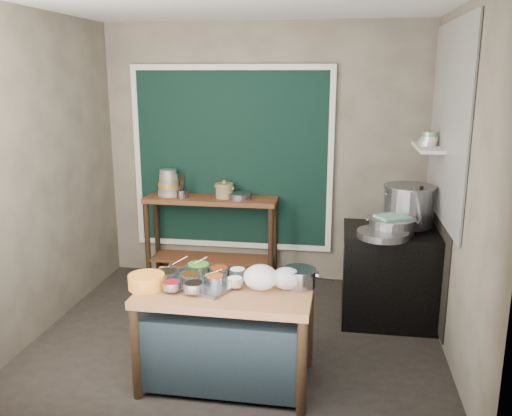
% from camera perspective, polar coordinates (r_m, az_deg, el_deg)
% --- Properties ---
extents(floor, '(3.50, 3.00, 0.02)m').
position_cam_1_polar(floor, '(4.95, -1.81, -13.35)').
color(floor, black).
rests_on(floor, ground).
extents(back_wall, '(3.50, 0.02, 2.80)m').
position_cam_1_polar(back_wall, '(5.95, 0.82, 5.63)').
color(back_wall, '#7A705E').
rests_on(back_wall, floor).
extents(left_wall, '(0.02, 3.00, 2.80)m').
position_cam_1_polar(left_wall, '(5.12, -21.72, 3.26)').
color(left_wall, '#7A705E').
rests_on(left_wall, floor).
extents(right_wall, '(0.02, 3.00, 2.80)m').
position_cam_1_polar(right_wall, '(4.50, 20.65, 2.02)').
color(right_wall, '#7A705E').
rests_on(right_wall, floor).
extents(ceiling, '(3.50, 3.00, 0.02)m').
position_cam_1_polar(ceiling, '(4.44, -2.10, 21.05)').
color(ceiling, '#7A705E').
rests_on(ceiling, back_wall).
extents(curtain_panel, '(2.10, 0.02, 1.90)m').
position_cam_1_polar(curtain_panel, '(5.98, -2.57, 5.17)').
color(curtain_panel, black).
rests_on(curtain_panel, back_wall).
extents(curtain_frame, '(2.22, 0.03, 2.02)m').
position_cam_1_polar(curtain_frame, '(5.97, -2.59, 5.16)').
color(curtain_frame, beige).
rests_on(curtain_frame, back_wall).
extents(tile_panel, '(0.02, 1.70, 1.70)m').
position_cam_1_polar(tile_panel, '(4.97, 19.58, 8.41)').
color(tile_panel, '#B2B2AA').
rests_on(tile_panel, right_wall).
extents(soot_patch, '(0.01, 1.30, 1.30)m').
position_cam_1_polar(soot_patch, '(5.29, 18.44, -3.96)').
color(soot_patch, black).
rests_on(soot_patch, right_wall).
extents(wall_shelf, '(0.22, 0.70, 0.03)m').
position_cam_1_polar(wall_shelf, '(5.27, 17.66, 6.09)').
color(wall_shelf, beige).
rests_on(wall_shelf, right_wall).
extents(prep_table, '(1.26, 0.73, 0.75)m').
position_cam_1_polar(prep_table, '(4.13, -3.09, -13.23)').
color(prep_table, brown).
rests_on(prep_table, floor).
extents(back_counter, '(1.45, 0.40, 0.95)m').
position_cam_1_polar(back_counter, '(6.04, -4.70, -3.30)').
color(back_counter, brown).
rests_on(back_counter, floor).
extents(stove_block, '(0.90, 0.68, 0.85)m').
position_cam_1_polar(stove_block, '(5.23, 14.13, -7.04)').
color(stove_block, black).
rests_on(stove_block, floor).
extents(stove_top, '(0.92, 0.69, 0.03)m').
position_cam_1_polar(stove_top, '(5.09, 14.42, -2.41)').
color(stove_top, black).
rests_on(stove_top, stove_block).
extents(condiment_tray, '(0.66, 0.58, 0.02)m').
position_cam_1_polar(condiment_tray, '(4.07, -5.87, -7.75)').
color(condiment_tray, gray).
rests_on(condiment_tray, prep_table).
extents(condiment_bowls, '(0.67, 0.51, 0.07)m').
position_cam_1_polar(condiment_bowls, '(4.07, -6.20, -7.06)').
color(condiment_bowls, gray).
rests_on(condiment_bowls, condiment_tray).
extents(yellow_basin, '(0.32, 0.32, 0.10)m').
position_cam_1_polar(yellow_basin, '(4.03, -11.45, -7.58)').
color(yellow_basin, orange).
rests_on(yellow_basin, prep_table).
extents(saucepan, '(0.31, 0.31, 0.14)m').
position_cam_1_polar(saucepan, '(3.98, 4.55, -7.33)').
color(saucepan, gray).
rests_on(saucepan, prep_table).
extents(plastic_bag_a, '(0.29, 0.26, 0.19)m').
position_cam_1_polar(plastic_bag_a, '(3.91, 0.49, -7.31)').
color(plastic_bag_a, white).
rests_on(plastic_bag_a, prep_table).
extents(plastic_bag_b, '(0.24, 0.21, 0.16)m').
position_cam_1_polar(plastic_bag_b, '(3.93, 3.23, -7.41)').
color(plastic_bag_b, white).
rests_on(plastic_bag_b, prep_table).
extents(bowl_stack, '(0.26, 0.26, 0.29)m').
position_cam_1_polar(bowl_stack, '(6.05, -9.17, 2.49)').
color(bowl_stack, tan).
rests_on(bowl_stack, back_counter).
extents(utensil_cup, '(0.16, 0.16, 0.09)m').
position_cam_1_polar(utensil_cup, '(5.94, -7.76, 1.49)').
color(utensil_cup, gray).
rests_on(utensil_cup, back_counter).
extents(ceramic_crock, '(0.27, 0.27, 0.14)m').
position_cam_1_polar(ceramic_crock, '(5.89, -3.34, 1.75)').
color(ceramic_crock, olive).
rests_on(ceramic_crock, back_counter).
extents(wide_bowl, '(0.31, 0.31, 0.06)m').
position_cam_1_polar(wide_bowl, '(5.84, -1.76, 1.27)').
color(wide_bowl, gray).
rests_on(wide_bowl, back_counter).
extents(stock_pot, '(0.65, 0.65, 0.38)m').
position_cam_1_polar(stock_pot, '(5.23, 15.77, 0.25)').
color(stock_pot, gray).
rests_on(stock_pot, stove_top).
extents(pot_lid, '(0.12, 0.42, 0.41)m').
position_cam_1_polar(pot_lid, '(5.07, 16.66, -0.08)').
color(pot_lid, gray).
rests_on(pot_lid, stove_top).
extents(steamer, '(0.46, 0.46, 0.14)m').
position_cam_1_polar(steamer, '(4.98, 14.09, -1.77)').
color(steamer, gray).
rests_on(steamer, stove_top).
extents(green_cloth, '(0.34, 0.32, 0.02)m').
position_cam_1_polar(green_cloth, '(4.95, 14.15, -0.89)').
color(green_cloth, '#60AB92').
rests_on(green_cloth, steamer).
extents(shallow_pan, '(0.51, 0.51, 0.06)m').
position_cam_1_polar(shallow_pan, '(4.82, 13.19, -2.71)').
color(shallow_pan, gray).
rests_on(shallow_pan, stove_top).
extents(shelf_bowl_stack, '(0.16, 0.16, 0.13)m').
position_cam_1_polar(shelf_bowl_stack, '(5.27, 17.71, 6.92)').
color(shelf_bowl_stack, silver).
rests_on(shelf_bowl_stack, wall_shelf).
extents(shelf_bowl_green, '(0.17, 0.17, 0.05)m').
position_cam_1_polar(shelf_bowl_green, '(5.45, 17.42, 6.75)').
color(shelf_bowl_green, gray).
rests_on(shelf_bowl_green, wall_shelf).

